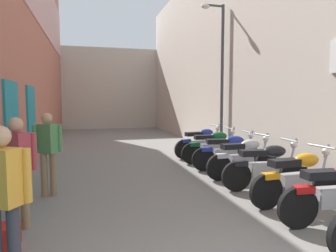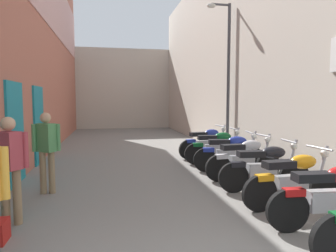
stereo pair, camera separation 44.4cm
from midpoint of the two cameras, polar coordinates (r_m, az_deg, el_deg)
ground_plane at (r=8.57m, az=-6.69°, el=-7.26°), size 34.14×34.14×0.00m
building_left at (r=10.65m, az=-26.37°, el=15.96°), size 0.45×18.14×7.81m
building_right at (r=11.32m, az=8.11°, el=13.93°), size 0.45×18.14×7.17m
building_far_end at (r=20.41m, az=-11.73°, el=6.92°), size 8.93×2.00×5.11m
motorcycle_third at (r=5.53m, az=21.46°, el=-9.02°), size 1.85×0.58×1.04m
motorcycle_fourth at (r=6.29m, az=16.35°, el=-7.22°), size 1.85×0.58×1.04m
motorcycle_fifth at (r=7.06m, az=12.49°, el=-5.81°), size 1.85×0.58×1.04m
motorcycle_sixth at (r=7.76m, az=9.80°, el=-4.81°), size 1.84×0.58×1.04m
motorcycle_seventh at (r=8.61m, az=7.16°, el=-3.81°), size 1.85×0.58×1.04m
motorcycle_eighth at (r=9.44m, az=5.10°, el=-3.03°), size 1.84×0.58×1.04m
pedestrian_by_doorway at (r=3.36m, az=-32.53°, el=-11.12°), size 0.52×0.35×1.57m
pedestrian_mid_alley at (r=4.75m, az=-29.30°, el=-6.45°), size 0.52×0.37×1.57m
pedestrian_further_down at (r=6.10m, az=-23.95°, el=-3.84°), size 0.52×0.37×1.57m
street_lamp at (r=9.90m, az=8.57°, el=10.75°), size 0.79×0.18×4.84m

